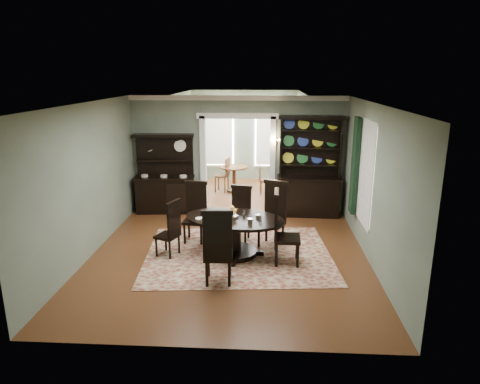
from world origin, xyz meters
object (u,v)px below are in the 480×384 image
Objects in this scene: sideboard at (165,185)px; dining_table at (235,229)px; parlor_table at (234,175)px; welsh_dresser at (309,180)px.

dining_table is at bearing -58.29° from sideboard.
parlor_table is at bearing 108.47° from dining_table.
dining_table reaches higher than parlor_table.
welsh_dresser is (1.71, 2.67, 0.37)m from dining_table.
dining_table is at bearing -120.58° from welsh_dresser.
parlor_table is at bearing 136.38° from welsh_dresser.
welsh_dresser is at bearing 71.56° from dining_table.
welsh_dresser reaches higher than parlor_table.
welsh_dresser is at bearing -5.53° from sideboard.
parlor_table is (1.66, 2.08, -0.20)m from sideboard.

